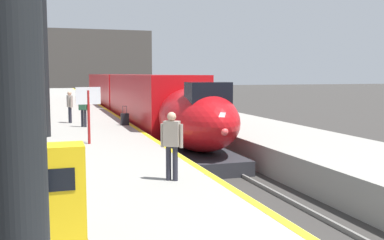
# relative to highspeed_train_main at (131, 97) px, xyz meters

# --- Properties ---
(platform_left) EXTENTS (4.80, 110.00, 1.05)m
(platform_left) POSITION_rel_highspeed_train_main_xyz_m (-4.05, -2.95, -1.41)
(platform_left) COLOR gray
(platform_left) RESTS_ON ground
(platform_right) EXTENTS (4.80, 110.00, 1.05)m
(platform_right) POSITION_rel_highspeed_train_main_xyz_m (4.05, -2.95, -1.41)
(platform_right) COLOR gray
(platform_right) RESTS_ON ground
(platform_left_safety_stripe) EXTENTS (0.20, 107.80, 0.01)m
(platform_left_safety_stripe) POSITION_rel_highspeed_train_main_xyz_m (-1.77, -2.95, -0.88)
(platform_left_safety_stripe) COLOR yellow
(platform_left_safety_stripe) RESTS_ON platform_left
(rail_main_left) EXTENTS (0.08, 110.00, 0.12)m
(rail_main_left) POSITION_rel_highspeed_train_main_xyz_m (-0.75, -0.20, -1.87)
(rail_main_left) COLOR slate
(rail_main_left) RESTS_ON ground
(rail_main_right) EXTENTS (0.08, 110.00, 0.12)m
(rail_main_right) POSITION_rel_highspeed_train_main_xyz_m (0.75, -0.20, -1.87)
(rail_main_right) COLOR slate
(rail_main_right) RESTS_ON ground
(rail_secondary_left) EXTENTS (0.08, 110.00, 0.12)m
(rail_secondary_left) POSITION_rel_highspeed_train_main_xyz_m (-8.85, -0.20, -1.87)
(rail_secondary_left) COLOR slate
(rail_secondary_left) RESTS_ON ground
(rail_secondary_right) EXTENTS (0.08, 110.00, 0.12)m
(rail_secondary_right) POSITION_rel_highspeed_train_main_xyz_m (-7.35, -0.20, -1.87)
(rail_secondary_right) COLOR slate
(rail_secondary_right) RESTS_ON ground
(highspeed_train_main) EXTENTS (2.92, 37.67, 3.60)m
(highspeed_train_main) POSITION_rel_highspeed_train_main_xyz_m (0.00, 0.00, 0.00)
(highspeed_train_main) COLOR #B20F14
(highspeed_train_main) RESTS_ON ground
(regional_train_adjacent) EXTENTS (2.85, 36.60, 3.80)m
(regional_train_adjacent) POSITION_rel_highspeed_train_main_xyz_m (-8.10, 11.91, 0.20)
(regional_train_adjacent) COLOR gray
(regional_train_adjacent) RESTS_ON ground
(passenger_near_edge) EXTENTS (0.46, 0.41, 1.69)m
(passenger_near_edge) POSITION_rel_highspeed_train_main_xyz_m (-4.13, -10.03, 0.11)
(passenger_near_edge) COLOR #23232D
(passenger_near_edge) RESTS_ON platform_left
(passenger_mid_platform) EXTENTS (0.30, 0.56, 1.69)m
(passenger_mid_platform) POSITION_rel_highspeed_train_main_xyz_m (-4.69, -7.93, 0.11)
(passenger_mid_platform) COLOR #23232D
(passenger_mid_platform) RESTS_ON platform_left
(passenger_far_waiting) EXTENTS (0.49, 0.39, 1.69)m
(passenger_far_waiting) POSITION_rel_highspeed_train_main_xyz_m (-2.86, -21.94, 0.11)
(passenger_far_waiting) COLOR #23232D
(passenger_far_waiting) RESTS_ON platform_left
(rolling_suitcase) EXTENTS (0.40, 0.22, 0.98)m
(rolling_suitcase) POSITION_rel_highspeed_train_main_xyz_m (-2.08, -9.87, -0.58)
(rolling_suitcase) COLOR black
(rolling_suitcase) RESTS_ON platform_left
(ticket_machine_yellow) EXTENTS (0.76, 0.62, 1.60)m
(ticket_machine_yellow) POSITION_rel_highspeed_train_main_xyz_m (-5.55, -25.68, -0.14)
(ticket_machine_yellow) COLOR yellow
(ticket_machine_yellow) RESTS_ON platform_left
(departure_info_board) EXTENTS (0.90, 0.10, 2.12)m
(departure_info_board) POSITION_rel_highspeed_train_main_xyz_m (-4.32, -15.50, 0.63)
(departure_info_board) COLOR maroon
(departure_info_board) RESTS_ON platform_left
(terminus_back_wall) EXTENTS (36.00, 2.00, 14.00)m
(terminus_back_wall) POSITION_rel_highspeed_train_main_xyz_m (0.00, 74.30, 5.07)
(terminus_back_wall) COLOR #4C4742
(terminus_back_wall) RESTS_ON ground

